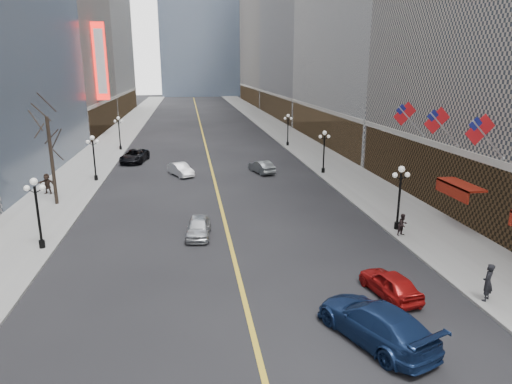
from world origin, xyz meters
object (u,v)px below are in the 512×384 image
object	(u,v)px
car_nb_mid	(181,170)
car_sb_mid	(390,283)
streetlamp_east_2	(324,147)
car_sb_far	(262,167)
streetlamp_west_1	(37,206)
streetlamp_west_3	(119,130)
streetlamp_east_1	(400,191)
car_nb_near	(198,227)
streetlamp_west_2	(94,153)
car_sb_near	(375,322)
ped_ne_corner	(488,282)
streetlamp_east_3	(288,126)
car_nb_far	(135,156)

from	to	relation	value
car_nb_mid	car_sb_mid	world-z (taller)	car_nb_mid
streetlamp_east_2	car_sb_far	size ratio (longest dim) A/B	1.10
streetlamp_west_1	streetlamp_west_3	distance (m)	36.00
streetlamp_east_1	car_nb_near	size ratio (longest dim) A/B	1.15
streetlamp_west_2	car_nb_near	world-z (taller)	streetlamp_west_2
streetlamp_west_1	car_nb_mid	bearing A→B (deg)	66.57
streetlamp_east_2	car_sb_near	xyz separation A→B (m)	(-6.80, -30.42, -2.07)
streetlamp_west_3	car_sb_mid	distance (m)	48.78
car_nb_mid	ped_ne_corner	bearing A→B (deg)	-88.02
car_nb_near	car_nb_mid	xyz separation A→B (m)	(-1.39, 18.41, -0.00)
streetlamp_east_2	car_sb_far	world-z (taller)	streetlamp_east_2
car_sb_near	car_sb_mid	size ratio (longest dim) A/B	1.48
streetlamp_west_3	car_sb_mid	size ratio (longest dim) A/B	1.16
streetlamp_west_3	car_sb_mid	xyz separation A→B (m)	(19.09, -44.84, -2.24)
streetlamp_west_2	car_nb_near	xyz separation A→B (m)	(9.80, -17.00, -2.23)
streetlamp_west_2	streetlamp_west_3	size ratio (longest dim) A/B	1.00
streetlamp_east_2	car_sb_far	xyz separation A→B (m)	(-6.49, 1.44, -2.22)
car_nb_mid	streetlamp_west_2	bearing A→B (deg)	164.67
ped_ne_corner	streetlamp_west_2	bearing A→B (deg)	-89.93
streetlamp_east_1	car_nb_near	bearing A→B (deg)	175.87
streetlamp_west_3	car_nb_near	distance (m)	36.42
streetlamp_west_2	streetlamp_east_2	bearing A→B (deg)	0.00
streetlamp_east_3	car_nb_mid	size ratio (longest dim) A/B	1.12
streetlamp_east_2	streetlamp_west_2	size ratio (longest dim) A/B	1.00
streetlamp_west_3	car_nb_near	xyz separation A→B (m)	(9.80, -35.00, -2.23)
streetlamp_east_1	streetlamp_east_2	bearing A→B (deg)	90.00
streetlamp_west_3	car_sb_mid	world-z (taller)	streetlamp_west_3
streetlamp_west_2	car_sb_far	distance (m)	17.31
car_sb_far	car_nb_near	bearing A→B (deg)	51.58
streetlamp_east_1	car_sb_mid	size ratio (longest dim) A/B	1.16
car_nb_near	car_sb_far	xyz separation A→B (m)	(7.31, 18.45, 0.01)
streetlamp_east_2	car_nb_far	size ratio (longest dim) A/B	0.81
streetlamp_west_1	car_nb_far	xyz separation A→B (m)	(2.80, 27.47, -2.13)
car_nb_mid	car_sb_near	distance (m)	32.92
car_sb_near	ped_ne_corner	world-z (taller)	ped_ne_corner
car_nb_near	car_sb_near	xyz separation A→B (m)	(7.00, -13.42, 0.17)
streetlamp_east_3	car_sb_mid	xyz separation A→B (m)	(-4.51, -44.84, -2.24)
streetlamp_east_3	car_sb_near	xyz separation A→B (m)	(-6.80, -48.42, -2.07)
car_nb_mid	car_sb_mid	size ratio (longest dim) A/B	1.04
streetlamp_east_3	streetlamp_west_2	xyz separation A→B (m)	(-23.60, -18.00, 0.00)
streetlamp_east_1	streetlamp_west_1	distance (m)	23.60
car_nb_far	ped_ne_corner	bearing A→B (deg)	-52.15
ped_ne_corner	car_sb_mid	bearing A→B (deg)	-57.59
streetlamp_east_1	streetlamp_west_3	world-z (taller)	same
car_sb_near	car_sb_mid	distance (m)	4.26
streetlamp_east_2	car_sb_mid	bearing A→B (deg)	-99.55
ped_ne_corner	streetlamp_east_3	bearing A→B (deg)	-129.83
streetlamp_west_2	ped_ne_corner	xyz separation A→B (m)	(23.40, -28.24, -1.80)
streetlamp_east_2	car_sb_near	size ratio (longest dim) A/B	0.78
car_nb_near	ped_ne_corner	bearing A→B (deg)	-34.07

